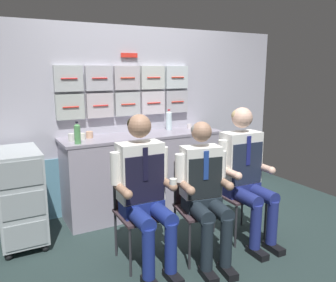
{
  "coord_description": "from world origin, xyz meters",
  "views": [
    {
      "loc": [
        -1.64,
        -2.47,
        1.65
      ],
      "look_at": [
        -0.07,
        0.38,
        0.98
      ],
      "focal_mm": 36.94,
      "sensor_mm": 36.0,
      "label": 1
    }
  ],
  "objects_px": {
    "folding_chair_left": "(137,201)",
    "crew_member_center": "(205,187)",
    "folding_chair_center": "(197,197)",
    "espresso_cup_small": "(89,135)",
    "service_trolley": "(19,194)",
    "crew_member_left": "(144,185)",
    "folding_chair_right": "(234,184)",
    "crew_member_right": "(245,168)",
    "sparkling_bottle_green": "(169,120)"
  },
  "relations": [
    {
      "from": "folding_chair_center",
      "to": "sparkling_bottle_green",
      "type": "bearing_deg",
      "value": 72.41
    },
    {
      "from": "crew_member_right",
      "to": "crew_member_left",
      "type": "bearing_deg",
      "value": 177.66
    },
    {
      "from": "crew_member_left",
      "to": "crew_member_center",
      "type": "xyz_separation_m",
      "value": [
        0.49,
        -0.17,
        -0.05
      ]
    },
    {
      "from": "service_trolley",
      "to": "crew_member_center",
      "type": "distance_m",
      "value": 1.75
    },
    {
      "from": "folding_chair_left",
      "to": "crew_member_right",
      "type": "relative_size",
      "value": 0.65
    },
    {
      "from": "crew_member_right",
      "to": "espresso_cup_small",
      "type": "xyz_separation_m",
      "value": [
        -1.16,
        1.2,
        0.24
      ]
    },
    {
      "from": "folding_chair_left",
      "to": "crew_member_right",
      "type": "height_order",
      "value": "crew_member_right"
    },
    {
      "from": "sparkling_bottle_green",
      "to": "espresso_cup_small",
      "type": "bearing_deg",
      "value": -177.51
    },
    {
      "from": "espresso_cup_small",
      "to": "sparkling_bottle_green",
      "type": "bearing_deg",
      "value": 2.49
    },
    {
      "from": "crew_member_center",
      "to": "sparkling_bottle_green",
      "type": "distance_m",
      "value": 1.49
    },
    {
      "from": "folding_chair_left",
      "to": "crew_member_center",
      "type": "height_order",
      "value": "crew_member_center"
    },
    {
      "from": "crew_member_left",
      "to": "sparkling_bottle_green",
      "type": "relative_size",
      "value": 5.12
    },
    {
      "from": "folding_chair_right",
      "to": "espresso_cup_small",
      "type": "bearing_deg",
      "value": 138.07
    },
    {
      "from": "service_trolley",
      "to": "crew_member_right",
      "type": "relative_size",
      "value": 0.71
    },
    {
      "from": "service_trolley",
      "to": "espresso_cup_small",
      "type": "relative_size",
      "value": 12.27
    },
    {
      "from": "folding_chair_center",
      "to": "crew_member_center",
      "type": "height_order",
      "value": "crew_member_center"
    },
    {
      "from": "crew_member_left",
      "to": "crew_member_right",
      "type": "height_order",
      "value": "crew_member_right"
    },
    {
      "from": "crew_member_center",
      "to": "sparkling_bottle_green",
      "type": "xyz_separation_m",
      "value": [
        0.41,
        1.38,
        0.38
      ]
    },
    {
      "from": "crew_member_center",
      "to": "espresso_cup_small",
      "type": "bearing_deg",
      "value": 114.08
    },
    {
      "from": "folding_chair_center",
      "to": "crew_member_center",
      "type": "distance_m",
      "value": 0.22
    },
    {
      "from": "crew_member_center",
      "to": "crew_member_right",
      "type": "bearing_deg",
      "value": 13.18
    },
    {
      "from": "service_trolley",
      "to": "folding_chair_center",
      "type": "height_order",
      "value": "service_trolley"
    },
    {
      "from": "folding_chair_left",
      "to": "crew_member_right",
      "type": "xyz_separation_m",
      "value": [
        1.04,
        -0.2,
        0.2
      ]
    },
    {
      "from": "crew_member_center",
      "to": "espresso_cup_small",
      "type": "distance_m",
      "value": 1.49
    },
    {
      "from": "crew_member_right",
      "to": "folding_chair_center",
      "type": "bearing_deg",
      "value": 176.86
    },
    {
      "from": "service_trolley",
      "to": "folding_chair_left",
      "type": "height_order",
      "value": "service_trolley"
    },
    {
      "from": "folding_chair_center",
      "to": "crew_member_right",
      "type": "bearing_deg",
      "value": -3.14
    },
    {
      "from": "crew_member_left",
      "to": "espresso_cup_small",
      "type": "distance_m",
      "value": 1.19
    },
    {
      "from": "crew_member_right",
      "to": "folding_chair_right",
      "type": "bearing_deg",
      "value": 87.71
    },
    {
      "from": "folding_chair_center",
      "to": "service_trolley",
      "type": "bearing_deg",
      "value": 146.31
    },
    {
      "from": "service_trolley",
      "to": "crew_member_left",
      "type": "height_order",
      "value": "crew_member_left"
    },
    {
      "from": "sparkling_bottle_green",
      "to": "folding_chair_left",
      "type": "bearing_deg",
      "value": -130.62
    },
    {
      "from": "folding_chair_left",
      "to": "crew_member_center",
      "type": "bearing_deg",
      "value": -34.55
    },
    {
      "from": "sparkling_bottle_green",
      "to": "crew_member_center",
      "type": "bearing_deg",
      "value": -106.75
    },
    {
      "from": "folding_chair_center",
      "to": "espresso_cup_small",
      "type": "bearing_deg",
      "value": 118.04
    },
    {
      "from": "folding_chair_center",
      "to": "folding_chair_right",
      "type": "relative_size",
      "value": 1.0
    },
    {
      "from": "crew_member_center",
      "to": "folding_chair_right",
      "type": "height_order",
      "value": "crew_member_center"
    },
    {
      "from": "folding_chair_left",
      "to": "crew_member_left",
      "type": "distance_m",
      "value": 0.25
    },
    {
      "from": "folding_chair_left",
      "to": "crew_member_right",
      "type": "bearing_deg",
      "value": -10.88
    },
    {
      "from": "crew_member_left",
      "to": "crew_member_right",
      "type": "relative_size",
      "value": 1.0
    },
    {
      "from": "folding_chair_left",
      "to": "folding_chair_right",
      "type": "distance_m",
      "value": 1.05
    },
    {
      "from": "crew_member_left",
      "to": "espresso_cup_small",
      "type": "relative_size",
      "value": 17.26
    },
    {
      "from": "folding_chair_right",
      "to": "crew_member_right",
      "type": "relative_size",
      "value": 0.65
    },
    {
      "from": "crew_member_right",
      "to": "folding_chair_left",
      "type": "bearing_deg",
      "value": 169.12
    },
    {
      "from": "service_trolley",
      "to": "crew_member_center",
      "type": "xyz_separation_m",
      "value": [
        1.36,
        -1.09,
        0.17
      ]
    },
    {
      "from": "folding_chair_right",
      "to": "espresso_cup_small",
      "type": "xyz_separation_m",
      "value": [
        -1.16,
        1.05,
        0.44
      ]
    },
    {
      "from": "folding_chair_left",
      "to": "folding_chair_center",
      "type": "distance_m",
      "value": 0.54
    },
    {
      "from": "folding_chair_right",
      "to": "espresso_cup_small",
      "type": "height_order",
      "value": "espresso_cup_small"
    },
    {
      "from": "folding_chair_center",
      "to": "espresso_cup_small",
      "type": "xyz_separation_m",
      "value": [
        -0.63,
        1.17,
        0.44
      ]
    },
    {
      "from": "crew_member_center",
      "to": "crew_member_right",
      "type": "relative_size",
      "value": 0.94
    }
  ]
}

